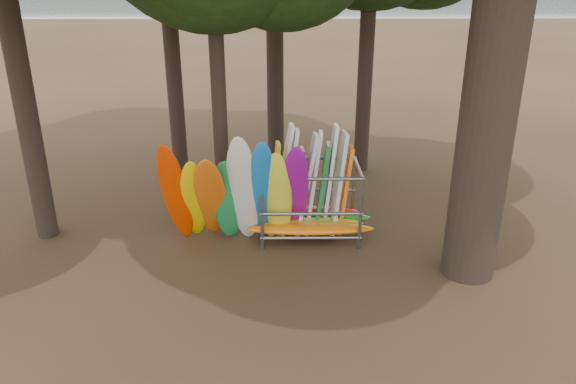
{
  "coord_description": "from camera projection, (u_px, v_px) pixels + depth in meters",
  "views": [
    {
      "loc": [
        0.09,
        -11.05,
        6.6
      ],
      "look_at": [
        0.25,
        1.5,
        1.4
      ],
      "focal_mm": 35.0,
      "sensor_mm": 36.0,
      "label": 1
    }
  ],
  "objects": [
    {
      "name": "lake",
      "position": [
        280.0,
        19.0,
        68.16
      ],
      "size": [
        160.0,
        160.0,
        0.0
      ],
      "primitive_type": "plane",
      "color": "gray",
      "rests_on": "ground"
    },
    {
      "name": "ground",
      "position": [
        278.0,
        274.0,
        12.73
      ],
      "size": [
        120.0,
        120.0,
        0.0
      ],
      "primitive_type": "plane",
      "color": "#47331E",
      "rests_on": "ground"
    },
    {
      "name": "kayak_row",
      "position": [
        238.0,
        196.0,
        13.45
      ],
      "size": [
        3.61,
        1.97,
        3.18
      ],
      "color": "red",
      "rests_on": "ground"
    },
    {
      "name": "storage_rack",
      "position": [
        310.0,
        202.0,
        14.22
      ],
      "size": [
        3.22,
        1.58,
        2.88
      ],
      "color": "slate",
      "rests_on": "ground"
    }
  ]
}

